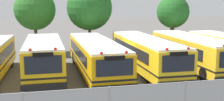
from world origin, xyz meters
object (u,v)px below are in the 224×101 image
at_px(school_bus_1, 44,56).
at_px(school_bus_2, 95,55).
at_px(tree_1, 36,9).
at_px(school_bus_4, 192,51).
at_px(school_bus_3, 145,53).
at_px(tree_2, 90,7).
at_px(tree_3, 174,12).

bearing_deg(school_bus_1, school_bus_2, -178.98).
bearing_deg(tree_1, school_bus_4, -38.66).
bearing_deg(school_bus_4, school_bus_1, 0.55).
bearing_deg(school_bus_3, tree_2, -70.23).
distance_m(tree_1, tree_2, 5.39).
distance_m(school_bus_3, tree_1, 12.81).
xyz_separation_m(school_bus_3, tree_2, (-2.85, 8.10, 3.28)).
relative_size(tree_1, tree_2, 0.94).
bearing_deg(school_bus_4, school_bus_2, -0.16).
xyz_separation_m(tree_1, tree_3, (13.55, -2.52, -0.30)).
bearing_deg(school_bus_3, school_bus_4, 178.96).
bearing_deg(school_bus_2, tree_2, -97.07).
height_order(school_bus_4, tree_1, tree_1).
bearing_deg(school_bus_3, tree_1, -49.11).
height_order(school_bus_4, tree_2, tree_2).
xyz_separation_m(school_bus_4, tree_1, (-11.92, 9.54, 3.11)).
height_order(school_bus_2, tree_1, tree_1).
bearing_deg(tree_2, tree_1, 165.60).
height_order(school_bus_1, tree_2, tree_2).
height_order(school_bus_2, school_bus_3, school_bus_3).
bearing_deg(tree_3, school_bus_3, -128.37).
xyz_separation_m(school_bus_1, tree_1, (-0.67, 9.46, 3.11)).
xyz_separation_m(school_bus_1, tree_2, (4.55, 8.13, 3.26)).
distance_m(school_bus_4, tree_2, 11.08).
bearing_deg(tree_3, school_bus_1, -151.69).
distance_m(school_bus_2, school_bus_4, 7.62).
bearing_deg(tree_1, school_bus_3, -49.49).
xyz_separation_m(school_bus_2, tree_2, (0.91, 8.05, 3.33)).
bearing_deg(tree_3, tree_1, 169.46).
distance_m(school_bus_1, tree_2, 9.87).
distance_m(school_bus_1, school_bus_4, 11.26).
height_order(school_bus_1, school_bus_2, school_bus_1).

